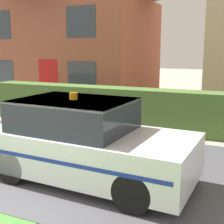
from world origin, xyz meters
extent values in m
cube|color=#4C4C51|center=(0.00, 3.53, 0.01)|extent=(28.00, 5.03, 0.01)
cube|color=#4C7233|center=(0.87, 6.98, 0.66)|extent=(12.07, 0.85, 1.31)
cylinder|color=black|center=(2.09, 1.88, 0.34)|extent=(0.67, 0.23, 0.67)
cylinder|color=black|center=(2.16, 3.51, 0.34)|extent=(0.67, 0.23, 0.67)
cylinder|color=black|center=(-0.41, 1.99, 0.34)|extent=(0.67, 0.23, 0.67)
cylinder|color=black|center=(-0.34, 3.62, 0.34)|extent=(0.67, 0.23, 0.67)
cube|color=silver|center=(0.87, 2.75, 0.59)|extent=(4.11, 2.00, 0.80)
cube|color=#232833|center=(0.53, 2.76, 1.29)|extent=(2.24, 1.74, 0.60)
cube|color=silver|center=(0.53, 2.76, 1.57)|extent=(2.24, 1.74, 0.04)
cube|color=navy|center=(0.83, 1.83, 0.65)|extent=(3.83, 0.18, 0.07)
cube|color=navy|center=(0.91, 3.67, 0.65)|extent=(3.83, 0.18, 0.07)
cylinder|color=orange|center=(0.53, 2.76, 1.66)|extent=(0.16, 0.16, 0.14)
cone|color=black|center=(1.21, 0.64, 0.28)|extent=(0.05, 0.05, 0.05)
cube|color=#93513D|center=(-5.25, 12.32, 2.48)|extent=(8.07, 5.92, 4.96)
cube|color=red|center=(-4.76, 9.35, 1.05)|extent=(1.00, 0.02, 2.10)
cube|color=#333D47|center=(-7.47, 9.35, 1.39)|extent=(1.40, 0.02, 1.30)
cube|color=#333D47|center=(-3.04, 9.35, 1.39)|extent=(1.40, 0.02, 1.30)
cube|color=#333D47|center=(-3.04, 9.35, 3.67)|extent=(1.40, 0.02, 1.30)
camera|label=1|loc=(3.63, -2.37, 2.54)|focal=50.00mm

